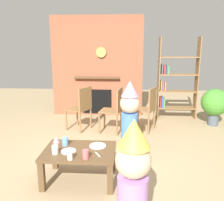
# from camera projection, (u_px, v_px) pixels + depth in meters

# --- Properties ---
(ground_plane) EXTENTS (12.00, 12.00, 0.00)m
(ground_plane) POSITION_uv_depth(u_px,v_px,m) (100.00, 163.00, 3.65)
(ground_plane) COLOR tan
(brick_fireplace_feature) EXTENTS (2.20, 0.28, 2.40)m
(brick_fireplace_feature) POSITION_uv_depth(u_px,v_px,m) (97.00, 67.00, 5.92)
(brick_fireplace_feature) COLOR #935138
(brick_fireplace_feature) RESTS_ON ground_plane
(bookshelf) EXTENTS (0.90, 0.28, 1.90)m
(bookshelf) POSITION_uv_depth(u_px,v_px,m) (174.00, 82.00, 5.69)
(bookshelf) COLOR olive
(bookshelf) RESTS_ON ground_plane
(coffee_table) EXTENTS (0.92, 0.65, 0.42)m
(coffee_table) POSITION_uv_depth(u_px,v_px,m) (80.00, 155.00, 3.13)
(coffee_table) COLOR brown
(coffee_table) RESTS_ON ground_plane
(paper_cup_near_left) EXTENTS (0.08, 0.08, 0.11)m
(paper_cup_near_left) POSITION_uv_depth(u_px,v_px,m) (55.00, 150.00, 2.99)
(paper_cup_near_left) COLOR silver
(paper_cup_near_left) RESTS_ON coffee_table
(paper_cup_near_right) EXTENTS (0.07, 0.07, 0.11)m
(paper_cup_near_right) POSITION_uv_depth(u_px,v_px,m) (86.00, 154.00, 2.86)
(paper_cup_near_right) COLOR #E5666B
(paper_cup_near_right) RESTS_ON coffee_table
(paper_cup_center) EXTENTS (0.06, 0.06, 0.11)m
(paper_cup_center) POSITION_uv_depth(u_px,v_px,m) (70.00, 155.00, 2.84)
(paper_cup_center) COLOR silver
(paper_cup_center) RESTS_ON coffee_table
(paper_cup_far_left) EXTENTS (0.08, 0.08, 0.11)m
(paper_cup_far_left) POSITION_uv_depth(u_px,v_px,m) (65.00, 141.00, 3.24)
(paper_cup_far_left) COLOR #669EE0
(paper_cup_far_left) RESTS_ON coffee_table
(paper_plate_front) EXTENTS (0.19, 0.19, 0.01)m
(paper_plate_front) POSITION_uv_depth(u_px,v_px,m) (68.00, 151.00, 3.06)
(paper_plate_front) COLOR white
(paper_plate_front) RESTS_ON coffee_table
(paper_plate_rear) EXTENTS (0.22, 0.22, 0.01)m
(paper_plate_rear) POSITION_uv_depth(u_px,v_px,m) (98.00, 146.00, 3.22)
(paper_plate_rear) COLOR white
(paper_plate_rear) RESTS_ON coffee_table
(birthday_cake_slice) EXTENTS (0.10, 0.10, 0.08)m
(birthday_cake_slice) POSITION_uv_depth(u_px,v_px,m) (56.00, 139.00, 3.34)
(birthday_cake_slice) COLOR pink
(birthday_cake_slice) RESTS_ON coffee_table
(table_fork) EXTENTS (0.08, 0.14, 0.01)m
(table_fork) POSITION_uv_depth(u_px,v_px,m) (98.00, 154.00, 2.97)
(table_fork) COLOR silver
(table_fork) RESTS_ON coffee_table
(child_with_cone_hat) EXTENTS (0.32, 0.32, 1.15)m
(child_with_cone_hat) POSITION_uv_depth(u_px,v_px,m) (133.00, 178.00, 2.12)
(child_with_cone_hat) COLOR #B27FCC
(child_with_cone_hat) RESTS_ON ground_plane
(child_in_pink) EXTENTS (0.32, 0.32, 1.17)m
(child_in_pink) POSITION_uv_depth(u_px,v_px,m) (130.00, 114.00, 4.03)
(child_in_pink) COLOR #4C7FC6
(child_in_pink) RESTS_ON ground_plane
(dining_chair_left) EXTENTS (0.54, 0.54, 0.90)m
(dining_chair_left) POSITION_uv_depth(u_px,v_px,m) (82.00, 106.00, 4.94)
(dining_chair_left) COLOR olive
(dining_chair_left) RESTS_ON ground_plane
(dining_chair_middle) EXTENTS (0.47, 0.47, 0.90)m
(dining_chair_middle) POSITION_uv_depth(u_px,v_px,m) (115.00, 108.00, 4.81)
(dining_chair_middle) COLOR olive
(dining_chair_middle) RESTS_ON ground_plane
(dining_chair_right) EXTENTS (0.53, 0.53, 0.90)m
(dining_chair_right) POSITION_uv_depth(u_px,v_px,m) (148.00, 107.00, 4.88)
(dining_chair_right) COLOR olive
(dining_chair_right) RESTS_ON ground_plane
(potted_plant_tall) EXTENTS (0.58, 0.58, 0.81)m
(potted_plant_tall) POSITION_uv_depth(u_px,v_px,m) (215.00, 103.00, 5.24)
(potted_plant_tall) COLOR #4C5660
(potted_plant_tall) RESTS_ON ground_plane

